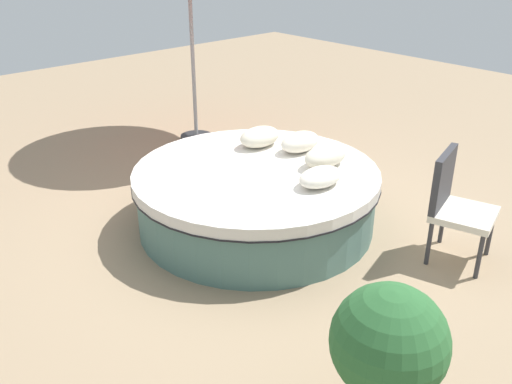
{
  "coord_description": "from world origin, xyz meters",
  "views": [
    {
      "loc": [
        -3.32,
        -3.64,
        2.7
      ],
      "look_at": [
        0.0,
        0.0,
        0.36
      ],
      "focal_mm": 39.37,
      "sensor_mm": 36.0,
      "label": 1
    }
  ],
  "objects_px": {
    "throw_pillow_0": "(320,177)",
    "throw_pillow_1": "(325,156)",
    "planter": "(388,352)",
    "round_bed": "(256,197)",
    "throw_pillow_3": "(260,137)",
    "patio_chair": "(454,200)",
    "throw_pillow_2": "(300,142)"
  },
  "relations": [
    {
      "from": "patio_chair",
      "to": "round_bed",
      "type": "bearing_deg",
      "value": -77.63
    },
    {
      "from": "round_bed",
      "to": "throw_pillow_2",
      "type": "distance_m",
      "value": 0.77
    },
    {
      "from": "throw_pillow_1",
      "to": "planter",
      "type": "height_order",
      "value": "planter"
    },
    {
      "from": "throw_pillow_3",
      "to": "planter",
      "type": "bearing_deg",
      "value": -119.94
    },
    {
      "from": "throw_pillow_1",
      "to": "planter",
      "type": "bearing_deg",
      "value": -131.0
    },
    {
      "from": "throw_pillow_3",
      "to": "planter",
      "type": "height_order",
      "value": "planter"
    },
    {
      "from": "throw_pillow_1",
      "to": "patio_chair",
      "type": "bearing_deg",
      "value": -75.37
    },
    {
      "from": "planter",
      "to": "throw_pillow_0",
      "type": "bearing_deg",
      "value": 51.78
    },
    {
      "from": "planter",
      "to": "round_bed",
      "type": "bearing_deg",
      "value": 63.86
    },
    {
      "from": "round_bed",
      "to": "throw_pillow_1",
      "type": "distance_m",
      "value": 0.78
    },
    {
      "from": "throw_pillow_1",
      "to": "throw_pillow_2",
      "type": "height_order",
      "value": "throw_pillow_1"
    },
    {
      "from": "round_bed",
      "to": "throw_pillow_0",
      "type": "bearing_deg",
      "value": -74.57
    },
    {
      "from": "throw_pillow_2",
      "to": "patio_chair",
      "type": "height_order",
      "value": "patio_chair"
    },
    {
      "from": "throw_pillow_1",
      "to": "throw_pillow_3",
      "type": "relative_size",
      "value": 1.05
    },
    {
      "from": "throw_pillow_2",
      "to": "patio_chair",
      "type": "xyz_separation_m",
      "value": [
        0.21,
        -1.64,
        -0.14
      ]
    },
    {
      "from": "throw_pillow_2",
      "to": "planter",
      "type": "bearing_deg",
      "value": -127.03
    },
    {
      "from": "patio_chair",
      "to": "planter",
      "type": "height_order",
      "value": "patio_chair"
    },
    {
      "from": "round_bed",
      "to": "throw_pillow_3",
      "type": "distance_m",
      "value": 0.75
    },
    {
      "from": "throw_pillow_1",
      "to": "round_bed",
      "type": "bearing_deg",
      "value": 145.02
    },
    {
      "from": "round_bed",
      "to": "patio_chair",
      "type": "relative_size",
      "value": 2.42
    },
    {
      "from": "throw_pillow_0",
      "to": "throw_pillow_1",
      "type": "distance_m",
      "value": 0.46
    },
    {
      "from": "throw_pillow_3",
      "to": "patio_chair",
      "type": "height_order",
      "value": "patio_chair"
    },
    {
      "from": "throw_pillow_2",
      "to": "round_bed",
      "type": "bearing_deg",
      "value": -175.4
    },
    {
      "from": "planter",
      "to": "throw_pillow_2",
      "type": "bearing_deg",
      "value": 52.97
    },
    {
      "from": "throw_pillow_0",
      "to": "patio_chair",
      "type": "relative_size",
      "value": 0.47
    },
    {
      "from": "patio_chair",
      "to": "throw_pillow_2",
      "type": "bearing_deg",
      "value": -99.01
    },
    {
      "from": "round_bed",
      "to": "throw_pillow_3",
      "type": "xyz_separation_m",
      "value": [
        0.45,
        0.44,
        0.39
      ]
    },
    {
      "from": "throw_pillow_1",
      "to": "throw_pillow_2",
      "type": "xyz_separation_m",
      "value": [
        0.11,
        0.44,
        -0.0
      ]
    },
    {
      "from": "throw_pillow_1",
      "to": "throw_pillow_0",
      "type": "bearing_deg",
      "value": -144.16
    },
    {
      "from": "throw_pillow_0",
      "to": "throw_pillow_3",
      "type": "xyz_separation_m",
      "value": [
        0.27,
        1.1,
        0.02
      ]
    },
    {
      "from": "round_bed",
      "to": "patio_chair",
      "type": "height_order",
      "value": "patio_chair"
    },
    {
      "from": "throw_pillow_2",
      "to": "patio_chair",
      "type": "distance_m",
      "value": 1.66
    }
  ]
}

